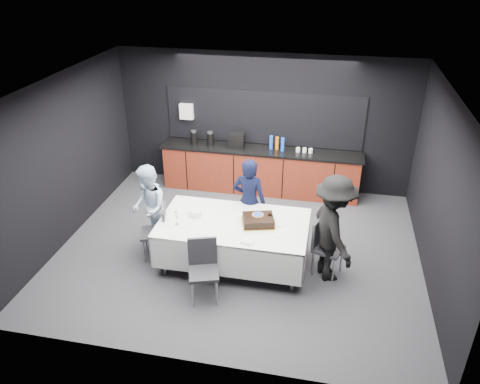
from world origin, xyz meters
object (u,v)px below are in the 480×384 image
person_center (249,202)px  person_right (333,229)px  champagne_flute (176,215)px  chair_right (324,243)px  cake_assembly (258,220)px  chair_left (159,228)px  chair_near (203,265)px  plate_stack (195,213)px  person_left (149,208)px  party_table (234,230)px

person_center → person_right: 1.57m
champagne_flute → chair_right: (2.26, 0.32, -0.40)m
champagne_flute → chair_right: 2.32m
cake_assembly → champagne_flute: champagne_flute is taller
chair_left → person_right: bearing=0.7°
champagne_flute → chair_left: bearing=154.0°
person_right → chair_near: bearing=90.6°
cake_assembly → plate_stack: cake_assembly is taller
person_right → champagne_flute: bearing=71.3°
chair_right → person_right: bearing=-40.8°
person_right → person_left: bearing=61.9°
plate_stack → chair_near: bearing=-67.9°
cake_assembly → chair_left: size_ratio=0.65×
chair_near → champagne_flute: bearing=134.1°
party_table → chair_left: size_ratio=2.51×
chair_left → person_center: person_center is taller
party_table → champagne_flute: bearing=-164.4°
chair_near → person_right: 1.99m
party_table → champagne_flute: champagne_flute is taller
party_table → champagne_flute: size_ratio=10.36×
party_table → person_center: (0.12, 0.68, 0.14)m
chair_left → chair_right: same height
person_center → person_left: 1.67m
chair_left → person_right: (2.76, 0.03, 0.32)m
cake_assembly → person_right: (1.14, -0.05, 0.01)m
party_table → chair_right: size_ratio=2.51×
cake_assembly → party_table: bearing=-175.6°
chair_right → person_right: person_right is taller
chair_left → person_right: size_ratio=0.54×
chair_left → person_left: size_ratio=0.62×
chair_right → person_center: person_center is taller
chair_left → chair_right: size_ratio=1.00×
party_table → cake_assembly: cake_assembly is taller
chair_right → party_table: bearing=-176.8°
chair_right → person_right: 0.36m
champagne_flute → chair_left: champagne_flute is taller
chair_left → chair_right: bearing=2.8°
plate_stack → chair_left: (-0.60, -0.12, -0.30)m
plate_stack → chair_near: (0.37, -0.91, -0.30)m
party_table → plate_stack: plate_stack is taller
chair_right → chair_near: 1.91m
chair_left → plate_stack: bearing=11.5°
cake_assembly → champagne_flute: size_ratio=2.67×
chair_right → person_left: person_left is taller
chair_right → plate_stack: bearing=-179.8°
person_center → plate_stack: bearing=44.8°
chair_left → cake_assembly: bearing=2.8°
chair_right → person_center: 1.45m
champagne_flute → person_left: size_ratio=0.15×
party_table → chair_near: chair_near is taller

